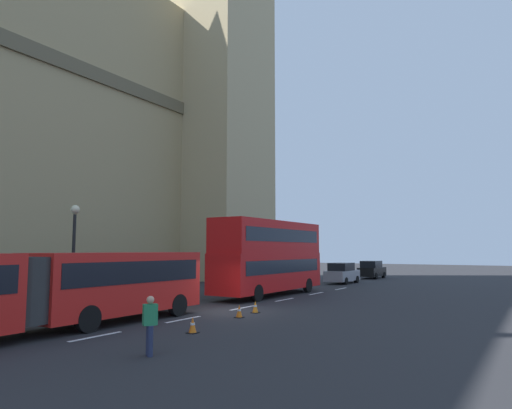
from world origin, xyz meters
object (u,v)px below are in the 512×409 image
Objects in this scene: traffic_cone_middle at (239,311)px; street_lamp at (74,249)px; sedan_lead at (342,273)px; articulated_bus at (19,287)px; pedestrian_near_cones at (150,323)px; traffic_cone_east at (255,307)px; sedan_trailing at (372,270)px; traffic_cone_west at (193,325)px; double_decker_bus at (270,254)px.

street_lamp is at bearing 107.62° from traffic_cone_middle.
articulated_bus is at bearing 179.98° from sedan_lead.
articulated_bus reaches higher than sedan_lead.
pedestrian_near_cones is (-29.51, -5.68, -0.00)m from sedan_lead.
articulated_bus reaches higher than traffic_cone_middle.
traffic_cone_east is at bearing 13.20° from pedestrian_near_cones.
pedestrian_near_cones is (-38.04, -5.67, -0.00)m from sedan_trailing.
sedan_trailing is (38.63, -0.02, -0.83)m from articulated_bus.
sedan_lead is 30.06m from pedestrian_near_cones.
sedan_trailing reaches higher than traffic_cone_middle.
street_lamp reaches higher than traffic_cone_middle.
sedan_trailing is at bearing 7.26° from traffic_cone_west.
street_lamp reaches higher than sedan_trailing.
sedan_lead is at bearing -0.02° from articulated_bus.
sedan_lead is at bearing 9.61° from traffic_cone_west.
traffic_cone_middle is at bearing -170.39° from sedan_lead.
sedan_trailing is 7.59× the size of traffic_cone_east.
traffic_cone_middle and traffic_cone_east have the same top height.
articulated_bus is at bearing -140.13° from street_lamp.
double_decker_bus is 18.36× the size of traffic_cone_east.
traffic_cone_west is at bearing -48.01° from articulated_bus.
pedestrian_near_cones is at bearing -171.53° from sedan_trailing.
sedan_trailing is 33.61m from street_lamp.
double_decker_bus is at bearing 18.63° from traffic_cone_west.
articulated_bus is 9.82× the size of pedestrian_near_cones.
articulated_bus is at bearing 131.99° from traffic_cone_west.
traffic_cone_east is at bearing -62.02° from street_lamp.
street_lamp is at bearing 169.64° from sedan_lead.
sedan_lead is at bearing 9.85° from traffic_cone_east.
sedan_trailing is (21.48, -0.02, -1.80)m from double_decker_bus.
traffic_cone_middle is at bearing -173.06° from sedan_trailing.
sedan_lead and sedan_trailing have the same top height.
street_lamp is at bearing 117.98° from traffic_cone_east.
traffic_cone_west is at bearing -172.74° from sedan_trailing.
double_decker_bus is 13.08m from sedan_lead.
traffic_cone_east is (5.69, 0.88, 0.00)m from traffic_cone_west.
traffic_cone_east is (-7.47, -3.56, -2.43)m from double_decker_bus.
traffic_cone_east is at bearing -154.53° from double_decker_bus.
traffic_cone_east is (9.68, -3.55, -1.46)m from articulated_bus.
pedestrian_near_cones is at bearing -161.04° from double_decker_bus.
articulated_bus is at bearing -179.99° from double_decker_bus.
sedan_lead is 8.53m from sedan_trailing.
articulated_bus reaches higher than traffic_cone_east.
traffic_cone_east is (-28.95, -3.54, -0.63)m from sedan_trailing.
double_decker_bus is 12.59m from street_lamp.
double_decker_bus is 17.61m from pedestrian_near_cones.
sedan_trailing is (8.53, -0.01, 0.00)m from sedan_lead.
traffic_cone_middle is 7.71m from pedestrian_near_cones.
street_lamp is at bearing 39.87° from articulated_bus.
traffic_cone_middle is at bearing -72.38° from street_lamp.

